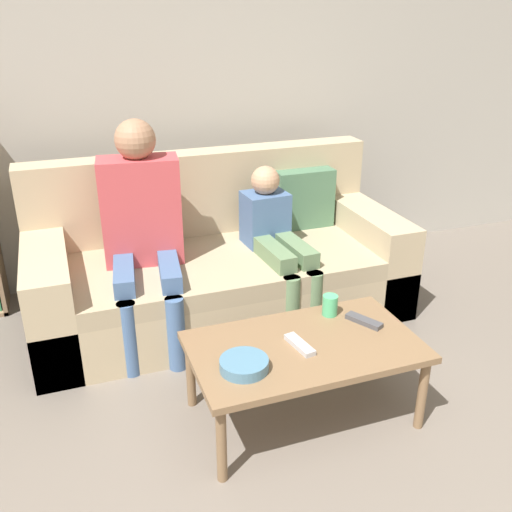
{
  "coord_description": "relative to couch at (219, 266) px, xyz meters",
  "views": [
    {
      "loc": [
        -0.67,
        -0.53,
        1.67
      ],
      "look_at": [
        0.17,
        1.79,
        0.57
      ],
      "focal_mm": 40.0,
      "sensor_mm": 36.0,
      "label": 1
    }
  ],
  "objects": [
    {
      "name": "couch",
      "position": [
        0.0,
        0.0,
        0.0
      ],
      "size": [
        2.06,
        0.91,
        0.88
      ],
      "color": "tan",
      "rests_on": "ground_plane"
    },
    {
      "name": "snack_bowl",
      "position": [
        -0.23,
        -1.13,
        0.11
      ],
      "size": [
        0.19,
        0.19,
        0.05
      ],
      "color": "teal",
      "rests_on": "coffee_table"
    },
    {
      "name": "cup_near",
      "position": [
        0.27,
        -0.86,
        0.13
      ],
      "size": [
        0.07,
        0.07,
        0.1
      ],
      "color": "#4CB77A",
      "rests_on": "coffee_table"
    },
    {
      "name": "tv_remote_1",
      "position": [
        0.04,
        -1.06,
        0.1
      ],
      "size": [
        0.08,
        0.18,
        0.02
      ],
      "rotation": [
        0.0,
        0.0,
        0.17
      ],
      "color": "#B7B7BC",
      "rests_on": "coffee_table"
    },
    {
      "name": "person_child",
      "position": [
        0.29,
        -0.15,
        0.2
      ],
      "size": [
        0.27,
        0.64,
        0.84
      ],
      "rotation": [
        0.0,
        0.0,
        0.07
      ],
      "color": "#66845B",
      "rests_on": "ground_plane"
    },
    {
      "name": "tv_remote_0",
      "position": [
        0.38,
        -0.98,
        0.1
      ],
      "size": [
        0.12,
        0.17,
        0.02
      ],
      "rotation": [
        0.0,
        0.0,
        0.49
      ],
      "color": "#47474C",
      "rests_on": "coffee_table"
    },
    {
      "name": "coffee_table",
      "position": [
        0.07,
        -1.05,
        0.05
      ],
      "size": [
        0.96,
        0.56,
        0.37
      ],
      "color": "brown",
      "rests_on": "ground_plane"
    },
    {
      "name": "person_adult",
      "position": [
        -0.43,
        -0.08,
        0.37
      ],
      "size": [
        0.44,
        0.67,
        1.15
      ],
      "rotation": [
        0.0,
        0.0,
        -0.13
      ],
      "color": "#476693",
      "rests_on": "ground_plane"
    },
    {
      "name": "wall_back",
      "position": [
        -0.14,
        0.65,
        1.02
      ],
      "size": [
        12.0,
        0.06,
        2.6
      ],
      "color": "#B7B2A8",
      "rests_on": "ground_plane"
    }
  ]
}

